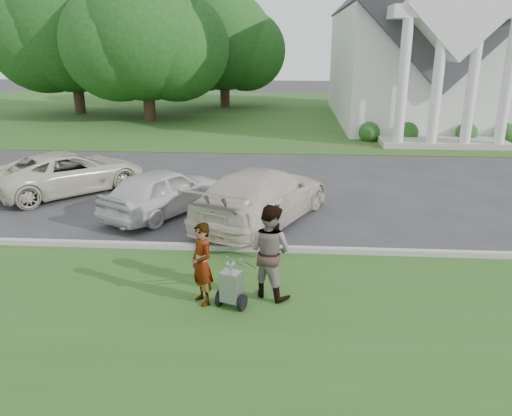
# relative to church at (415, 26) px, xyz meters

# --- Properties ---
(ground) EXTENTS (120.00, 120.00, 0.00)m
(ground) POSITION_rel_church_xyz_m (-9.00, -23.11, -5.94)
(ground) COLOR #333335
(ground) RESTS_ON ground
(grass_strip) EXTENTS (80.00, 7.00, 0.01)m
(grass_strip) POSITION_rel_church_xyz_m (-9.00, -26.11, -5.93)
(grass_strip) COLOR #2D561D
(grass_strip) RESTS_ON ground
(church_lawn) EXTENTS (80.00, 30.00, 0.01)m
(church_lawn) POSITION_rel_church_xyz_m (-9.00, 3.89, -5.93)
(church_lawn) COLOR #2D561D
(church_lawn) RESTS_ON ground
(curb) EXTENTS (80.00, 0.18, 0.15)m
(curb) POSITION_rel_church_xyz_m (-9.00, -22.56, -5.86)
(curb) COLOR #9E9E93
(curb) RESTS_ON ground
(church) EXTENTS (9.19, 19.00, 24.10)m
(church) POSITION_rel_church_xyz_m (0.00, 0.00, 0.00)
(church) COLOR white
(church) RESTS_ON ground
(tree_left) EXTENTS (10.63, 8.40, 9.71)m
(tree_left) POSITION_rel_church_xyz_m (-17.01, -1.13, -0.83)
(tree_left) COLOR #332316
(tree_left) RESTS_ON ground
(tree_far) EXTENTS (11.64, 9.20, 10.73)m
(tree_far) POSITION_rel_church_xyz_m (-23.01, 1.87, -0.25)
(tree_far) COLOR #332316
(tree_far) RESTS_ON ground
(tree_back) EXTENTS (9.61, 7.60, 8.89)m
(tree_back) POSITION_rel_church_xyz_m (-13.01, 6.87, -1.21)
(tree_back) COLOR #332316
(tree_back) RESTS_ON ground
(striping_cart) EXTENTS (0.80, 1.19, 1.03)m
(striping_cart) POSITION_rel_church_xyz_m (-8.72, -25.35, -5.50)
(striping_cart) COLOR black
(striping_cart) RESTS_ON ground
(person_left) EXTENTS (0.68, 0.72, 1.66)m
(person_left) POSITION_rel_church_xyz_m (-9.31, -25.21, -5.11)
(person_left) COLOR #999999
(person_left) RESTS_ON ground
(person_right) EXTENTS (1.19, 1.12, 1.94)m
(person_right) POSITION_rel_church_xyz_m (-8.01, -24.81, -4.97)
(person_right) COLOR #999999
(person_right) RESTS_ON ground
(parking_meter_near) EXTENTS (0.10, 0.09, 1.45)m
(parking_meter_near) POSITION_rel_church_xyz_m (-7.91, -23.15, -5.03)
(parking_meter_near) COLOR #93959B
(parking_meter_near) RESTS_ON ground
(car_a) EXTENTS (5.21, 5.25, 1.41)m
(car_a) POSITION_rel_church_xyz_m (-15.18, -17.82, -5.24)
(car_a) COLOR beige
(car_a) RESTS_ON ground
(car_b) EXTENTS (3.51, 4.44, 1.42)m
(car_b) POSITION_rel_church_xyz_m (-11.41, -19.85, -5.23)
(car_b) COLOR silver
(car_b) RESTS_ON ground
(car_c) EXTENTS (4.24, 5.88, 1.58)m
(car_c) POSITION_rel_church_xyz_m (-8.41, -20.37, -5.15)
(car_c) COLOR beige
(car_c) RESTS_ON ground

